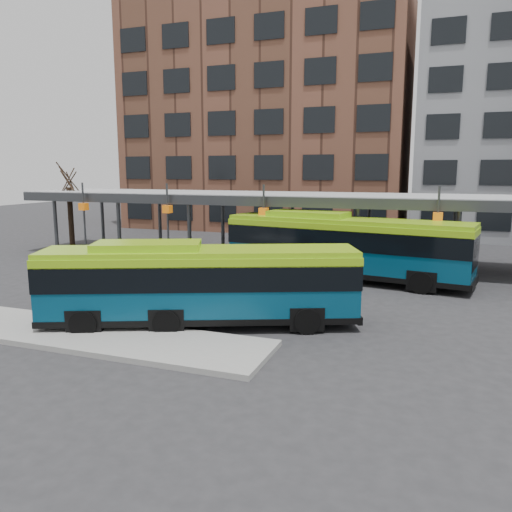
{
  "coord_description": "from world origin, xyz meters",
  "views": [
    {
      "loc": [
        5.93,
        -16.16,
        5.54
      ],
      "look_at": [
        -1.5,
        4.32,
        1.8
      ],
      "focal_mm": 35.0,
      "sensor_mm": 36.0,
      "label": 1
    }
  ],
  "objects": [
    {
      "name": "ground",
      "position": [
        0.0,
        0.0,
        0.0
      ],
      "size": [
        120.0,
        120.0,
        0.0
      ],
      "primitive_type": "plane",
      "color": "#28282B",
      "rests_on": "ground"
    },
    {
      "name": "building_brick",
      "position": [
        -10.0,
        32.0,
        11.0
      ],
      "size": [
        26.0,
        14.0,
        22.0
      ],
      "primitive_type": "cube",
      "color": "brown",
      "rests_on": "ground"
    },
    {
      "name": "tree",
      "position": [
        -18.0,
        12.0,
        2.43
      ],
      "size": [
        1.64,
        1.64,
        5.6
      ],
      "color": "black",
      "rests_on": "ground"
    },
    {
      "name": "bus_front",
      "position": [
        -1.9,
        -0.5,
        1.6
      ],
      "size": [
        11.17,
        6.42,
        3.06
      ],
      "rotation": [
        0.0,
        0.0,
        0.39
      ],
      "color": "navy",
      "rests_on": "ground"
    },
    {
      "name": "canopy",
      "position": [
        -0.06,
        12.87,
        3.91
      ],
      "size": [
        40.0,
        6.53,
        4.8
      ],
      "color": "#999B9E",
      "rests_on": "ground"
    },
    {
      "name": "boarding_island",
      "position": [
        -5.5,
        -3.0,
        0.09
      ],
      "size": [
        14.0,
        3.0,
        0.18
      ],
      "primitive_type": "cube",
      "color": "gray",
      "rests_on": "ground"
    },
    {
      "name": "bus_rear",
      "position": [
        1.55,
        9.12,
        1.78
      ],
      "size": [
        12.7,
        4.65,
        3.43
      ],
      "rotation": [
        0.0,
        0.0,
        -0.17
      ],
      "color": "navy",
      "rests_on": "ground"
    }
  ]
}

